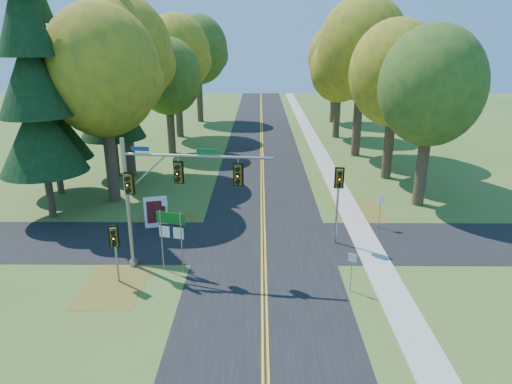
{
  "coord_description": "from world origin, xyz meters",
  "views": [
    {
      "loc": [
        -0.24,
        -23.16,
        11.72
      ],
      "look_at": [
        -0.45,
        1.98,
        3.2
      ],
      "focal_mm": 32.0,
      "sensor_mm": 36.0,
      "label": 1
    }
  ],
  "objects_px": {
    "traffic_mast": "(162,188)",
    "info_kiosk": "(156,212)",
    "east_signal_pole": "(339,187)",
    "route_sign_cluster": "(171,229)"
  },
  "relations": [
    {
      "from": "route_sign_cluster",
      "to": "info_kiosk",
      "type": "distance_m",
      "value": 6.37
    },
    {
      "from": "traffic_mast",
      "to": "info_kiosk",
      "type": "distance_m",
      "value": 6.81
    },
    {
      "from": "east_signal_pole",
      "to": "info_kiosk",
      "type": "bearing_deg",
      "value": 173.8
    },
    {
      "from": "east_signal_pole",
      "to": "route_sign_cluster",
      "type": "height_order",
      "value": "east_signal_pole"
    },
    {
      "from": "east_signal_pole",
      "to": "route_sign_cluster",
      "type": "xyz_separation_m",
      "value": [
        -9.1,
        -3.3,
        -1.26
      ]
    },
    {
      "from": "traffic_mast",
      "to": "route_sign_cluster",
      "type": "distance_m",
      "value": 2.19
    },
    {
      "from": "traffic_mast",
      "to": "east_signal_pole",
      "type": "height_order",
      "value": "traffic_mast"
    },
    {
      "from": "traffic_mast",
      "to": "info_kiosk",
      "type": "bearing_deg",
      "value": 114.37
    },
    {
      "from": "traffic_mast",
      "to": "info_kiosk",
      "type": "relative_size",
      "value": 3.74
    },
    {
      "from": "route_sign_cluster",
      "to": "info_kiosk",
      "type": "height_order",
      "value": "route_sign_cluster"
    }
  ]
}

